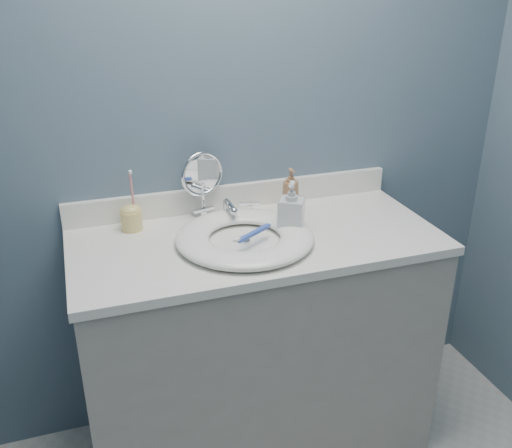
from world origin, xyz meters
name	(u,v)px	position (x,y,z in m)	size (l,w,h in m)	color
back_wall	(232,122)	(0.00, 1.25, 1.20)	(2.20, 0.02, 2.40)	slate
vanity_cabinet	(256,349)	(0.00, 0.97, 0.42)	(1.20, 0.55, 0.85)	#A19B93
countertop	(256,240)	(0.00, 0.97, 0.86)	(1.22, 0.57, 0.03)	white
backsplash	(234,196)	(0.00, 1.24, 0.93)	(1.22, 0.02, 0.09)	white
basin	(245,237)	(-0.05, 0.94, 0.90)	(0.45, 0.45, 0.04)	white
drain	(245,241)	(-0.05, 0.94, 0.88)	(0.04, 0.04, 0.01)	silver
faucet	(228,212)	(-0.05, 1.14, 0.91)	(0.25, 0.13, 0.07)	silver
makeup_mirror	(202,181)	(-0.13, 1.20, 1.01)	(0.16, 0.09, 0.24)	silver
soap_bottle_amber	(290,192)	(0.18, 1.12, 0.97)	(0.07, 0.07, 0.17)	#926442
soap_bottle_clear	(291,207)	(0.12, 0.97, 0.97)	(0.08, 0.08, 0.18)	silver
toothbrush_holder	(131,216)	(-0.38, 1.16, 0.93)	(0.07, 0.07, 0.21)	#E6CC73
toothbrush_lying	(253,234)	(-0.03, 0.91, 0.92)	(0.15, 0.11, 0.02)	blue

